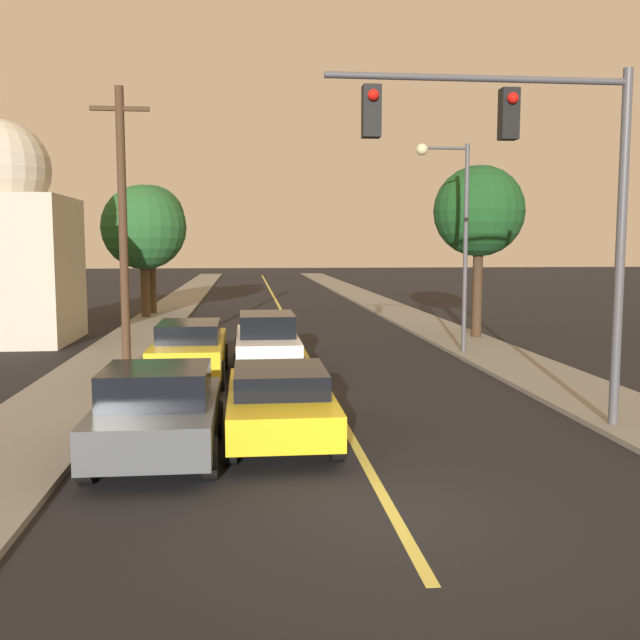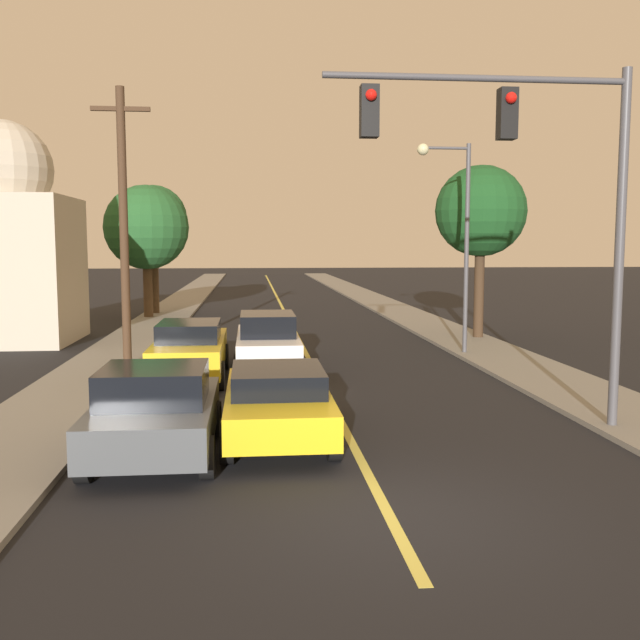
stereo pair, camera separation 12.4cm
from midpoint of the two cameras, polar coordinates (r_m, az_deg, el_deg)
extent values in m
plane|color=black|center=(9.70, 5.90, -15.32)|extent=(200.00, 200.00, 0.00)
cube|color=black|center=(45.02, -3.23, 1.55)|extent=(9.32, 80.00, 0.01)
cube|color=#D1C14C|center=(45.02, -3.23, 1.56)|extent=(0.16, 76.00, 0.00)
cube|color=gray|center=(45.17, -10.75, 1.54)|extent=(2.50, 80.00, 0.12)
cube|color=gray|center=(45.64, 4.21, 1.67)|extent=(2.50, 80.00, 0.12)
cube|color=gold|center=(13.02, -3.15, -6.73)|extent=(1.83, 4.50, 0.57)
cube|color=black|center=(12.75, -3.13, -4.76)|extent=(1.61, 2.02, 0.41)
cylinder|color=black|center=(14.44, -6.85, -6.64)|extent=(0.22, 0.73, 0.73)
cylinder|color=black|center=(14.50, 0.08, -6.54)|extent=(0.22, 0.73, 0.73)
cylinder|color=black|center=(11.74, -7.15, -9.63)|extent=(0.22, 0.73, 0.73)
cylinder|color=black|center=(11.81, 1.43, -9.48)|extent=(0.22, 0.73, 0.73)
cube|color=white|center=(20.49, -4.06, -2.02)|extent=(1.71, 4.97, 0.65)
cube|color=black|center=(20.21, -4.05, -0.32)|extent=(1.51, 2.24, 0.61)
cylinder|color=black|center=(22.06, -6.27, -2.32)|extent=(0.22, 0.67, 0.67)
cylinder|color=black|center=(22.10, -2.05, -2.27)|extent=(0.22, 0.67, 0.67)
cylinder|color=black|center=(19.01, -6.38, -3.67)|extent=(0.22, 0.67, 0.67)
cylinder|color=black|center=(19.06, -1.47, -3.61)|extent=(0.22, 0.67, 0.67)
cube|color=#474C51|center=(12.23, -12.70, -7.71)|extent=(1.91, 3.92, 0.64)
cube|color=black|center=(11.95, -12.86, -5.05)|extent=(1.68, 1.76, 0.57)
cylinder|color=black|center=(13.61, -15.85, -7.78)|extent=(0.22, 0.66, 0.66)
cylinder|color=black|center=(13.41, -8.14, -7.82)|extent=(0.22, 0.66, 0.66)
cylinder|color=black|center=(11.31, -18.07, -10.68)|extent=(0.22, 0.66, 0.66)
cylinder|color=black|center=(11.06, -8.70, -10.83)|extent=(0.22, 0.66, 0.66)
cube|color=gold|center=(18.95, -10.14, -2.57)|extent=(1.74, 4.83, 0.71)
cube|color=black|center=(18.68, -10.22, -0.87)|extent=(1.53, 2.17, 0.47)
cylinder|color=black|center=(20.56, -12.09, -2.94)|extent=(0.22, 0.73, 0.73)
cylinder|color=black|center=(20.44, -7.49, -2.91)|extent=(0.22, 0.73, 0.73)
cylinder|color=black|center=(17.63, -13.19, -4.46)|extent=(0.22, 0.73, 0.73)
cylinder|color=black|center=(17.48, -7.81, -4.44)|extent=(0.22, 0.73, 0.73)
cylinder|color=#47474C|center=(14.42, 23.06, 5.13)|extent=(0.18, 0.18, 6.60)
cylinder|color=#47474C|center=(13.64, 12.78, 18.35)|extent=(5.55, 0.12, 0.12)
cube|color=black|center=(13.70, 15.01, 15.64)|extent=(0.32, 0.28, 0.90)
sphere|color=red|center=(13.58, 15.31, 16.78)|extent=(0.20, 0.20, 0.20)
cube|color=black|center=(13.07, 4.25, 16.30)|extent=(0.32, 0.28, 0.90)
sphere|color=red|center=(12.94, 4.40, 17.52)|extent=(0.20, 0.20, 0.20)
cylinder|color=#47474C|center=(22.98, 11.80, 5.56)|extent=(0.14, 0.14, 6.53)
cylinder|color=#47474C|center=(22.97, 10.20, 13.39)|extent=(1.45, 0.09, 0.09)
sphere|color=beige|center=(22.78, 8.40, 13.35)|extent=(0.36, 0.36, 0.36)
cylinder|color=#422D1E|center=(20.65, -15.26, 7.06)|extent=(0.24, 0.24, 7.70)
cube|color=#422D1E|center=(20.98, -15.51, 15.97)|extent=(1.60, 0.12, 0.12)
cylinder|color=#4C3823|center=(36.56, -12.97, 3.32)|extent=(0.37, 0.37, 3.54)
sphere|color=#235628|center=(36.55, -13.08, 7.91)|extent=(3.30, 3.30, 3.30)
cylinder|color=#4C3823|center=(34.73, -13.50, 2.60)|extent=(0.44, 0.44, 2.84)
sphere|color=#235628|center=(34.68, -13.62, 7.23)|extent=(3.96, 3.96, 3.96)
cylinder|color=#3D2B1C|center=(26.96, 12.73, 2.34)|extent=(0.36, 0.36, 3.47)
sphere|color=#19471E|center=(26.94, 12.88, 8.51)|extent=(3.32, 3.32, 3.32)
cube|color=#BCB29E|center=(28.01, -23.63, 3.68)|extent=(4.65, 4.65, 5.24)
sphere|color=#BCB29E|center=(28.12, -23.94, 10.96)|extent=(3.46, 3.46, 3.46)
camera|label=1|loc=(0.06, -89.81, 0.02)|focal=40.00mm
camera|label=2|loc=(0.06, 90.19, -0.02)|focal=40.00mm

